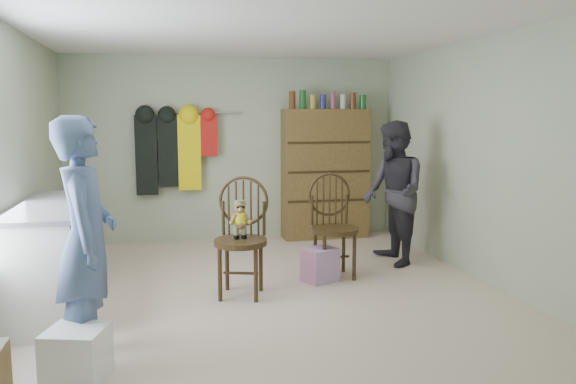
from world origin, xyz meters
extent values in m
plane|color=beige|center=(0.00, 0.00, 0.00)|extent=(5.00, 5.00, 0.00)
plane|color=#AFB89A|center=(0.00, 2.50, 1.25)|extent=(4.50, 0.00, 4.50)
plane|color=#AFB89A|center=(-2.25, 0.00, 1.25)|extent=(0.00, 5.00, 5.00)
plane|color=#AFB89A|center=(2.25, 0.00, 1.25)|extent=(0.00, 5.00, 5.00)
plane|color=white|center=(0.00, 0.00, 2.50)|extent=(5.00, 5.00, 0.00)
cube|color=silver|center=(-1.95, 0.00, 0.45)|extent=(0.60, 1.80, 0.90)
cube|color=slate|center=(-1.95, 0.00, 0.92)|extent=(0.64, 1.86, 0.04)
cylinder|color=#99999E|center=(-1.64, -0.45, 0.54)|extent=(0.02, 0.02, 0.14)
cylinder|color=#99999E|center=(-1.64, 0.45, 0.54)|extent=(0.02, 0.02, 0.14)
cube|color=white|center=(-1.54, -1.56, 0.17)|extent=(0.44, 0.43, 0.34)
cylinder|color=#392714|center=(-0.27, -0.08, 0.53)|extent=(0.63, 0.63, 0.05)
cylinder|color=#392714|center=(-0.48, -0.19, 0.25)|extent=(0.04, 0.04, 0.50)
cylinder|color=#392714|center=(-0.16, -0.29, 0.25)|extent=(0.04, 0.04, 0.50)
cylinder|color=#392714|center=(-0.38, 0.14, 0.25)|extent=(0.04, 0.04, 0.50)
cylinder|color=#392714|center=(-0.06, 0.04, 0.25)|extent=(0.04, 0.04, 0.50)
torus|color=#392714|center=(-0.21, 0.11, 0.89)|extent=(0.48, 0.17, 0.49)
cylinder|color=#392714|center=(-0.41, 0.16, 0.72)|extent=(0.03, 0.03, 0.33)
cylinder|color=#392714|center=(-0.02, 0.04, 0.72)|extent=(0.03, 0.03, 0.33)
cylinder|color=yellow|center=(-0.27, -0.06, 0.75)|extent=(0.12, 0.12, 0.11)
cylinder|color=#475128|center=(-0.27, -0.06, 0.64)|extent=(0.07, 0.07, 0.17)
sphere|color=#9E7042|center=(-0.27, -0.06, 0.85)|extent=(0.10, 0.10, 0.10)
cylinder|color=#475128|center=(-0.27, -0.06, 0.90)|extent=(0.09, 0.09, 0.04)
cube|color=black|center=(-0.27, -0.10, 0.86)|extent=(0.08, 0.01, 0.02)
cylinder|color=#392714|center=(0.79, 0.34, 0.51)|extent=(0.50, 0.50, 0.05)
cylinder|color=#392714|center=(0.63, 0.17, 0.24)|extent=(0.04, 0.04, 0.49)
cylinder|color=#392714|center=(0.95, 0.18, 0.24)|extent=(0.04, 0.04, 0.49)
cylinder|color=#392714|center=(0.62, 0.51, 0.24)|extent=(0.04, 0.04, 0.49)
cylinder|color=#392714|center=(0.94, 0.51, 0.24)|extent=(0.04, 0.04, 0.49)
torus|color=#392714|center=(0.78, 0.53, 0.86)|extent=(0.48, 0.04, 0.48)
cylinder|color=#392714|center=(0.59, 0.52, 0.70)|extent=(0.03, 0.03, 0.33)
cylinder|color=#392714|center=(0.98, 0.53, 0.70)|extent=(0.03, 0.03, 0.33)
cube|color=pink|center=(0.59, 0.22, 0.17)|extent=(0.41, 0.37, 0.35)
imported|color=#4D638E|center=(-1.49, -1.22, 0.85)|extent=(0.43, 0.64, 1.71)
imported|color=#2D2B33|center=(1.61, 0.73, 0.83)|extent=(0.63, 0.81, 1.66)
cube|color=brown|center=(1.25, 2.30, 0.90)|extent=(1.20, 0.38, 1.80)
cube|color=#392714|center=(1.25, 2.11, 0.55)|extent=(1.16, 0.02, 0.03)
cube|color=#392714|center=(1.25, 2.11, 0.95)|extent=(1.16, 0.02, 0.03)
cube|color=#392714|center=(1.25, 2.11, 1.35)|extent=(1.16, 0.02, 0.03)
cylinder|color=#592D14|center=(0.75, 2.20, 1.92)|extent=(0.09, 0.09, 0.23)
cylinder|color=#19591E|center=(0.89, 2.20, 1.93)|extent=(0.09, 0.09, 0.25)
cylinder|color=#A59933|center=(1.04, 2.20, 1.90)|extent=(0.08, 0.08, 0.19)
cylinder|color=navy|center=(1.18, 2.20, 1.90)|extent=(0.08, 0.08, 0.19)
cylinder|color=#8C3F59|center=(1.32, 2.20, 1.92)|extent=(0.07, 0.07, 0.23)
cylinder|color=#B2B2B7|center=(1.46, 2.20, 1.90)|extent=(0.08, 0.08, 0.20)
cylinder|color=#592D14|center=(1.61, 2.20, 1.91)|extent=(0.08, 0.08, 0.23)
cylinder|color=#19591E|center=(1.75, 2.20, 1.90)|extent=(0.09, 0.09, 0.19)
cylinder|color=#99999E|center=(-0.40, 2.44, 1.75)|extent=(1.00, 0.02, 0.02)
cube|color=black|center=(-1.18, 2.38, 1.19)|extent=(0.28, 0.10, 1.05)
cube|color=black|center=(-0.90, 2.38, 1.25)|extent=(0.26, 0.10, 0.95)
cube|color=yellow|center=(-0.62, 2.38, 1.22)|extent=(0.30, 0.10, 1.00)
cube|color=red|center=(-0.36, 2.38, 1.44)|extent=(0.22, 0.10, 0.55)
camera|label=1|loc=(-0.95, -5.23, 1.70)|focal=35.00mm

